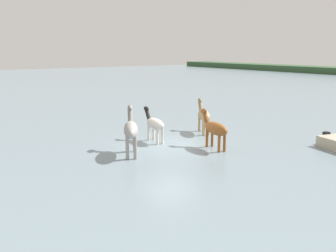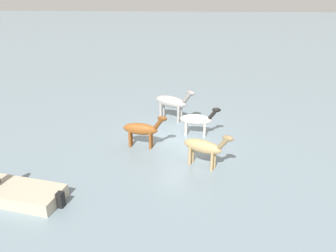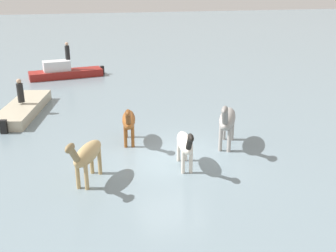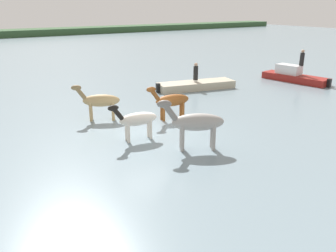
{
  "view_description": "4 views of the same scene",
  "coord_description": "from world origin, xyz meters",
  "views": [
    {
      "loc": [
        15.02,
        -10.6,
        4.62
      ],
      "look_at": [
        -0.45,
        0.18,
        0.83
      ],
      "focal_mm": 41.24,
      "sensor_mm": 36.0,
      "label": 1
    },
    {
      "loc": [
        -0.29,
        16.91,
        7.91
      ],
      "look_at": [
        0.62,
        0.01,
        0.66
      ],
      "focal_mm": 36.99,
      "sensor_mm": 36.0,
      "label": 2
    },
    {
      "loc": [
        -12.9,
        3.43,
        6.21
      ],
      "look_at": [
        0.36,
        -0.02,
        1.15
      ],
      "focal_mm": 41.51,
      "sensor_mm": 36.0,
      "label": 3
    },
    {
      "loc": [
        -7.41,
        -12.5,
        5.47
      ],
      "look_at": [
        0.2,
        -0.99,
        0.61
      ],
      "focal_mm": 36.79,
      "sensor_mm": 36.0,
      "label": 4
    }
  ],
  "objects": [
    {
      "name": "ground_plane",
      "position": [
        0.0,
        0.0,
        0.0
      ],
      "size": [
        153.15,
        153.15,
        0.0
      ],
      "primitive_type": "plane",
      "color": "gray"
    },
    {
      "name": "horse_pinto_flank",
      "position": [
        -1.16,
        3.09,
        1.0
      ],
      "size": [
        2.23,
        1.4,
        1.81
      ],
      "rotation": [
        0.0,
        0.0,
        2.66
      ],
      "color": "tan",
      "rests_on": "ground_plane"
    },
    {
      "name": "person_boatman_standing",
      "position": [
        14.98,
        3.39,
        1.75
      ],
      "size": [
        0.32,
        0.32,
        1.19
      ],
      "color": "black",
      "rests_on": "boat_tender_starboard"
    },
    {
      "name": "horse_dun_straggler",
      "position": [
        1.85,
        1.24,
        0.98
      ],
      "size": [
        2.29,
        0.82,
        1.77
      ],
      "rotation": [
        0.0,
        0.0,
        2.97
      ],
      "color": "brown",
      "rests_on": "ground_plane"
    },
    {
      "name": "person_spotter_bow",
      "position": [
        6.98,
        5.84,
        1.16
      ],
      "size": [
        0.32,
        0.32,
        1.19
      ],
      "color": "black",
      "rests_on": "boat_motor_center"
    },
    {
      "name": "boat_motor_center",
      "position": [
        6.98,
        5.8,
        0.18
      ],
      "size": [
        5.64,
        2.6,
        0.76
      ],
      "rotation": [
        0.0,
        0.0,
        6.07
      ],
      "color": "#B7AD93",
      "rests_on": "ground_plane"
    },
    {
      "name": "horse_rear_stallion",
      "position": [
        -0.93,
        -0.31,
        0.92
      ],
      "size": [
        2.17,
        0.7,
        1.67
      ],
      "rotation": [
        0.0,
        0.0,
        3.02
      ],
      "color": "silver",
      "rests_on": "ground_plane"
    },
    {
      "name": "horse_mid_herd",
      "position": [
        0.51,
        -2.48,
        1.14
      ],
      "size": [
        2.52,
        1.64,
        2.06
      ],
      "rotation": [
        0.0,
        0.0,
        2.64
      ],
      "color": "#9E9993",
      "rests_on": "ground_plane"
    },
    {
      "name": "boat_tender_starboard",
      "position": [
        14.72,
        3.7,
        0.32
      ],
      "size": [
        2.07,
        5.22,
        1.35
      ],
      "rotation": [
        0.0,
        0.0,
        1.71
      ],
      "color": "maroon",
      "rests_on": "ground_plane"
    }
  ]
}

